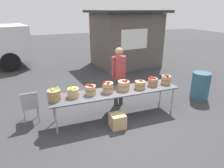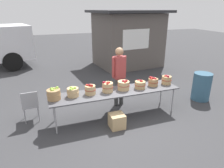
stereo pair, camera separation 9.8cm
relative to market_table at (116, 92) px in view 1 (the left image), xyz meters
The scene contains 15 objects.
ground_plane 0.72m from the market_table, ahead, with size 40.00×40.00×0.00m, color #38383A.
market_table is the anchor object (origin of this frame).
apple_basket_green_0 1.60m from the market_table, behind, with size 0.34×0.34×0.30m.
apple_basket_green_1 1.14m from the market_table, behind, with size 0.31×0.31×0.26m.
apple_basket_red_0 0.71m from the market_table, behind, with size 0.29×0.29×0.29m.
apple_basket_red_1 0.28m from the market_table, 169.38° to the left, with size 0.30×0.30×0.30m.
apple_basket_red_2 0.29m from the market_table, ahead, with size 0.34×0.34×0.29m.
apple_basket_red_3 0.72m from the market_table, ahead, with size 0.31×0.31×0.25m.
apple_basket_red_4 1.15m from the market_table, ahead, with size 0.29×0.29×0.27m.
apple_basket_red_5 1.59m from the market_table, ahead, with size 0.29×0.29×0.29m.
vendor_adult 0.81m from the market_table, 61.72° to the left, with size 0.47×0.29×1.79m.
food_kiosk 5.59m from the market_table, 62.72° to the left, with size 3.79×3.26×2.74m.
folding_chair 2.25m from the market_table, 166.59° to the left, with size 0.43×0.43×0.86m.
trash_barrel 3.03m from the market_table, ahead, with size 0.57×0.57×0.90m, color #335972.
produce_crate 0.78m from the market_table, 107.93° to the right, with size 0.36×0.36×0.36m, color tan.
Camera 1 is at (-1.90, -4.63, 2.83)m, focal length 32.58 mm.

